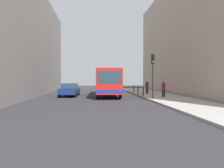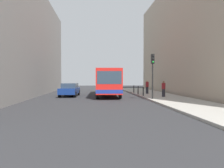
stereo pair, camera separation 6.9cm
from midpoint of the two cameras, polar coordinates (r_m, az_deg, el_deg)
The scene contains 12 objects.
ground_plane at distance 21.22m, azimuth -0.10°, elevation -3.95°, with size 80.00×80.00×0.00m, color #2D2D30.
sidewalk at distance 22.34m, azimuth 13.85°, elevation -3.52°, with size 4.40×40.00×0.15m, color #ADA89E.
building_left at distance 27.19m, azimuth -26.32°, elevation 10.61°, with size 7.00×32.00×12.79m, color gray.
building_right at distance 28.87m, azimuth 23.04°, elevation 11.90°, with size 7.00×32.00×14.58m, color #B2A38C.
bus at distance 24.93m, azimuth -1.31°, elevation 0.83°, with size 2.92×11.10×3.00m.
car_beside_bus at distance 24.37m, azimuth -11.44°, elevation -1.43°, with size 2.06×4.49×1.48m.
traffic_light at distance 19.65m, azimuth 10.86°, elevation 4.37°, with size 0.28×0.33×4.10m.
bollard_near at distance 22.74m, azimuth 8.36°, elevation -2.02°, with size 0.11×0.11×0.95m, color black.
bollard_mid at distance 25.32m, azimuth 6.96°, elevation -1.66°, with size 0.11×0.11×0.95m, color black.
bollard_far at distance 27.91m, azimuth 5.82°, elevation -1.37°, with size 0.11×0.11×0.95m, color black.
pedestrian_near_signal at distance 22.21m, azimuth 13.67°, elevation -1.28°, with size 0.38×0.38×1.62m.
pedestrian_mid_sidewalk at distance 26.40m, azimuth 9.38°, elevation -0.76°, with size 0.38×0.38×1.68m.
Camera 1 is at (-1.89, -21.04, 2.01)m, focal length 33.83 mm.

